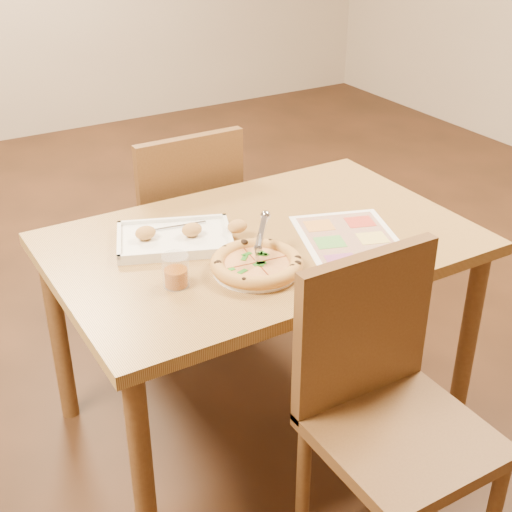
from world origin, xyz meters
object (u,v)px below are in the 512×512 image
plate (256,269)px  menu (351,241)px  dining_table (263,262)px  chair_far (182,212)px  pizza (257,264)px  glass_tumbler (176,272)px  pizza_cutter (261,237)px  chair_near (383,381)px  appetizer_tray (178,238)px

plate → menu: size_ratio=0.60×
dining_table → plate: (-0.13, -0.17, 0.09)m
chair_far → plate: size_ratio=1.90×
pizza → menu: pizza is taller
dining_table → chair_far: 0.61m
chair_far → plate: (-0.13, -0.77, 0.16)m
chair_far → pizza: 0.80m
glass_tumbler → pizza: bearing=-12.0°
chair_far → glass_tumbler: size_ratio=5.03×
menu → dining_table: bearing=144.6°
pizza_cutter → pizza: bearing=176.5°
plate → pizza_cutter: size_ratio=1.85×
dining_table → pizza: bearing=-126.0°
glass_tumbler → pizza_cutter: bearing=-3.4°
pizza → pizza_cutter: (0.03, 0.03, 0.06)m
chair_near → chair_far: (-0.00, 1.20, 0.00)m
pizza_cutter → glass_tumbler: (-0.26, 0.02, -0.05)m
glass_tumbler → chair_near: bearing=-53.4°
chair_far → menu: bearing=106.4°
chair_near → glass_tumbler: size_ratio=5.03×
dining_table → menu: menu is taller
chair_far → glass_tumbler: (-0.36, -0.72, 0.19)m
plate → pizza_cutter: pizza_cutter is taller
chair_far → pizza_cutter: (-0.09, -0.74, 0.24)m
chair_far → menu: (0.22, -0.76, 0.16)m
chair_near → glass_tumbler: chair_near is taller
pizza → menu: bearing=2.0°
chair_near → plate: bearing=106.2°
chair_near → chair_far: bearing=90.0°
dining_table → glass_tumbler: (-0.36, -0.12, 0.13)m
appetizer_tray → menu: size_ratio=1.01×
pizza_cutter → menu: 0.33m
plate → chair_near: bearing=-73.8°
chair_near → menu: (0.22, 0.44, 0.16)m
pizza_cutter → glass_tumbler: pizza_cutter is taller
dining_table → pizza_cutter: (-0.09, -0.14, 0.17)m
chair_far → dining_table: bearing=90.0°
dining_table → chair_far: (-0.00, 0.60, -0.07)m
dining_table → pizza_cutter: pizza_cutter is taller
plate → appetizer_tray: 0.30m
pizza → appetizer_tray: appetizer_tray is taller
dining_table → appetizer_tray: bearing=156.0°
plate → glass_tumbler: 0.24m
chair_far → pizza_cutter: size_ratio=3.51×
chair_near → menu: size_ratio=1.13×
pizza_cutter → dining_table: bearing=7.4°
dining_table → appetizer_tray: appetizer_tray is taller
chair_far → pizza: bearing=80.8°
plate → glass_tumbler: glass_tumbler is taller
chair_near → chair_far: same height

